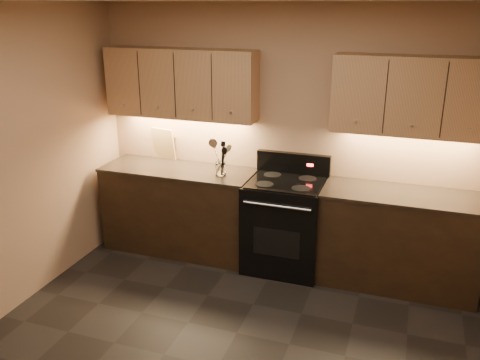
% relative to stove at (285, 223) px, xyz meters
% --- Properties ---
extents(ceiling, '(4.00, 4.00, 0.00)m').
position_rel_stove_xyz_m(ceiling, '(-0.08, -1.68, 2.12)').
color(ceiling, silver).
rests_on(ceiling, wall_back).
extents(wall_back, '(4.00, 0.04, 2.60)m').
position_rel_stove_xyz_m(wall_back, '(-0.08, 0.32, 0.82)').
color(wall_back, '#A17D5F').
rests_on(wall_back, ground).
extents(counter_left, '(1.62, 0.62, 0.93)m').
position_rel_stove_xyz_m(counter_left, '(-1.18, 0.02, -0.01)').
color(counter_left, black).
rests_on(counter_left, ground).
extents(counter_right, '(1.46, 0.62, 0.93)m').
position_rel_stove_xyz_m(counter_right, '(1.10, 0.02, -0.01)').
color(counter_right, black).
rests_on(counter_right, ground).
extents(stove, '(0.76, 0.68, 1.14)m').
position_rel_stove_xyz_m(stove, '(0.00, 0.00, 0.00)').
color(stove, black).
rests_on(stove, ground).
extents(upper_cab_left, '(1.60, 0.30, 0.70)m').
position_rel_stove_xyz_m(upper_cab_left, '(-1.18, 0.17, 1.32)').
color(upper_cab_left, tan).
rests_on(upper_cab_left, wall_back).
extents(upper_cab_right, '(1.44, 0.30, 0.70)m').
position_rel_stove_xyz_m(upper_cab_right, '(1.10, 0.17, 1.32)').
color(upper_cab_right, tan).
rests_on(upper_cab_right, wall_back).
extents(outlet_plate, '(0.08, 0.01, 0.12)m').
position_rel_stove_xyz_m(outlet_plate, '(-1.38, 0.31, 0.64)').
color(outlet_plate, '#B2B5BA').
rests_on(outlet_plate, wall_back).
extents(utensil_crock, '(0.13, 0.13, 0.13)m').
position_rel_stove_xyz_m(utensil_crock, '(-0.68, -0.04, 0.51)').
color(utensil_crock, white).
rests_on(utensil_crock, counter_left).
extents(cutting_board, '(0.29, 0.12, 0.35)m').
position_rel_stove_xyz_m(cutting_board, '(-1.48, 0.29, 0.63)').
color(cutting_board, tan).
rests_on(cutting_board, counter_left).
extents(wooden_spoon, '(0.19, 0.11, 0.32)m').
position_rel_stove_xyz_m(wooden_spoon, '(-0.71, -0.05, 0.63)').
color(wooden_spoon, tan).
rests_on(wooden_spoon, utensil_crock).
extents(black_spoon, '(0.12, 0.13, 0.31)m').
position_rel_stove_xyz_m(black_spoon, '(-0.67, -0.01, 0.62)').
color(black_spoon, black).
rests_on(black_spoon, utensil_crock).
extents(black_turner, '(0.10, 0.15, 0.36)m').
position_rel_stove_xyz_m(black_turner, '(-0.66, -0.07, 0.64)').
color(black_turner, black).
rests_on(black_turner, utensil_crock).
extents(steel_spatula, '(0.23, 0.12, 0.35)m').
position_rel_stove_xyz_m(steel_spatula, '(-0.64, -0.04, 0.64)').
color(steel_spatula, silver).
rests_on(steel_spatula, utensil_crock).
extents(steel_skimmer, '(0.21, 0.11, 0.37)m').
position_rel_stove_xyz_m(steel_skimmer, '(-0.64, -0.05, 0.65)').
color(steel_skimmer, silver).
rests_on(steel_skimmer, utensil_crock).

